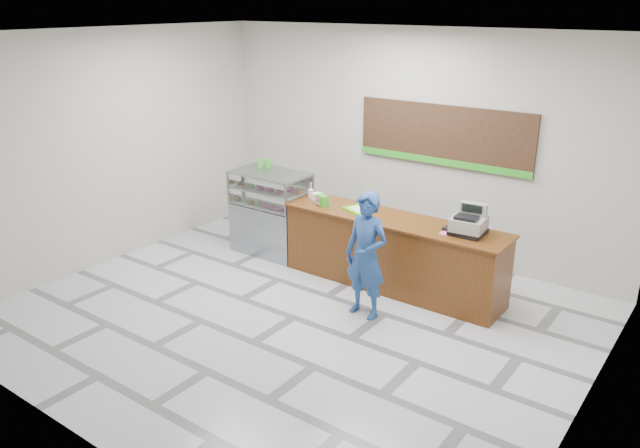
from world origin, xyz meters
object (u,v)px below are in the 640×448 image
Objects in this scene: serving_tray at (358,210)px; customer at (366,255)px; cash_register at (469,223)px; sales_counter at (392,253)px; display_case at (271,212)px.

customer is at bearing -30.29° from serving_tray.
cash_register is at bearing 50.13° from customer.
sales_counter is at bearing 176.16° from cash_register.
serving_tray is at bearing 132.09° from customer.
customer is (0.14, -0.92, 0.31)m from sales_counter.
display_case is at bearing 162.65° from customer.
cash_register is 0.99× the size of serving_tray.
cash_register is at bearing 2.32° from sales_counter.
display_case is at bearing -179.99° from sales_counter.
cash_register is (3.29, 0.04, 0.50)m from display_case.
serving_tray reaches higher than sales_counter.
serving_tray is (1.64, 0.00, 0.36)m from display_case.
display_case is at bearing -158.35° from serving_tray.
serving_tray is (-0.58, 0.00, 0.52)m from sales_counter.
sales_counter is at bearing 102.64° from customer.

